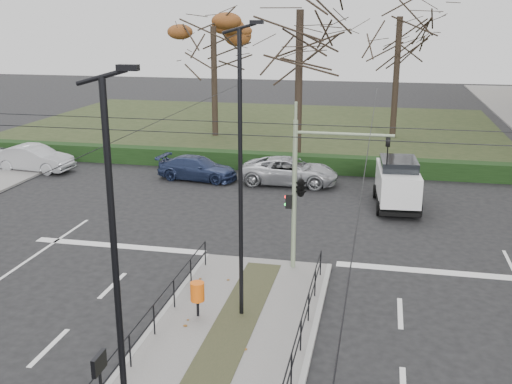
# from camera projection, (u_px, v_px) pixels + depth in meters

# --- Properties ---
(ground) EXTENTS (140.00, 140.00, 0.00)m
(ground) POSITION_uv_depth(u_px,v_px,m) (234.00, 329.00, 17.23)
(ground) COLOR black
(ground) RESTS_ON ground
(median_island) EXTENTS (4.40, 15.00, 0.14)m
(median_island) POSITION_uv_depth(u_px,v_px,m) (210.00, 376.00, 14.87)
(median_island) COLOR slate
(median_island) RESTS_ON ground
(park) EXTENTS (38.00, 26.00, 0.10)m
(park) POSITION_uv_depth(u_px,v_px,m) (258.00, 127.00, 48.44)
(park) COLOR #222D16
(park) RESTS_ON ground
(hedge) EXTENTS (38.00, 1.00, 1.00)m
(hedge) POSITION_uv_depth(u_px,v_px,m) (212.00, 159.00, 35.74)
(hedge) COLOR black
(hedge) RESTS_ON ground
(median_railing) EXTENTS (4.14, 13.24, 0.92)m
(median_railing) POSITION_uv_depth(u_px,v_px,m) (208.00, 346.00, 14.52)
(median_railing) COLOR black
(median_railing) RESTS_ON median_island
(catenary) EXTENTS (20.00, 34.00, 6.00)m
(catenary) POSITION_uv_depth(u_px,v_px,m) (246.00, 200.00, 17.79)
(catenary) COLOR black
(catenary) RESTS_ON ground
(traffic_light) EXTENTS (3.56, 2.02, 5.24)m
(traffic_light) POSITION_uv_depth(u_px,v_px,m) (303.00, 184.00, 20.29)
(traffic_light) COLOR gray
(traffic_light) RESTS_ON median_island
(litter_bin) EXTENTS (0.42, 0.42, 1.07)m
(litter_bin) POSITION_uv_depth(u_px,v_px,m) (197.00, 292.00, 17.52)
(litter_bin) COLOR black
(litter_bin) RESTS_ON median_island
(info_panel) EXTENTS (0.11, 0.52, 1.99)m
(info_panel) POSITION_uv_depth(u_px,v_px,m) (100.00, 373.00, 12.15)
(info_panel) COLOR black
(info_panel) RESTS_ON median_island
(streetlamp_median_near) EXTENTS (0.65, 0.13, 7.84)m
(streetlamp_median_near) POSITION_uv_depth(u_px,v_px,m) (119.00, 297.00, 10.06)
(streetlamp_median_near) COLOR black
(streetlamp_median_near) RESTS_ON median_island
(streetlamp_median_far) EXTENTS (0.70, 0.14, 8.44)m
(streetlamp_median_far) POSITION_uv_depth(u_px,v_px,m) (241.00, 175.00, 16.64)
(streetlamp_median_far) COLOR black
(streetlamp_median_far) RESTS_ON median_island
(parked_car_second) EXTENTS (4.70, 1.97, 1.51)m
(parked_car_second) POSITION_uv_depth(u_px,v_px,m) (34.00, 158.00, 34.69)
(parked_car_second) COLOR #ABADB3
(parked_car_second) RESTS_ON ground
(parked_car_third) EXTENTS (4.62, 2.31, 1.29)m
(parked_car_third) POSITION_uv_depth(u_px,v_px,m) (198.00, 168.00, 32.90)
(parked_car_third) COLOR #222D4F
(parked_car_third) RESTS_ON ground
(parked_car_fourth) EXTENTS (5.17, 2.39, 1.44)m
(parked_car_fourth) POSITION_uv_depth(u_px,v_px,m) (290.00, 171.00, 32.01)
(parked_car_fourth) COLOR #ABADB3
(parked_car_fourth) RESTS_ON ground
(white_van) EXTENTS (2.24, 4.41, 2.32)m
(white_van) POSITION_uv_depth(u_px,v_px,m) (397.00, 182.00, 28.01)
(white_van) COLOR silver
(white_van) RESTS_ON ground
(rust_tree) EXTENTS (7.58, 7.58, 10.39)m
(rust_tree) POSITION_uv_depth(u_px,v_px,m) (213.00, 26.00, 42.64)
(rust_tree) COLOR black
(rust_tree) RESTS_ON park
(bare_tree_center) EXTENTS (6.80, 6.80, 11.39)m
(bare_tree_center) POSITION_uv_depth(u_px,v_px,m) (399.00, 26.00, 42.32)
(bare_tree_center) COLOR black
(bare_tree_center) RESTS_ON park
(bare_tree_near) EXTENTS (7.65, 7.65, 11.89)m
(bare_tree_near) POSITION_uv_depth(u_px,v_px,m) (300.00, 21.00, 33.97)
(bare_tree_near) COLOR black
(bare_tree_near) RESTS_ON park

